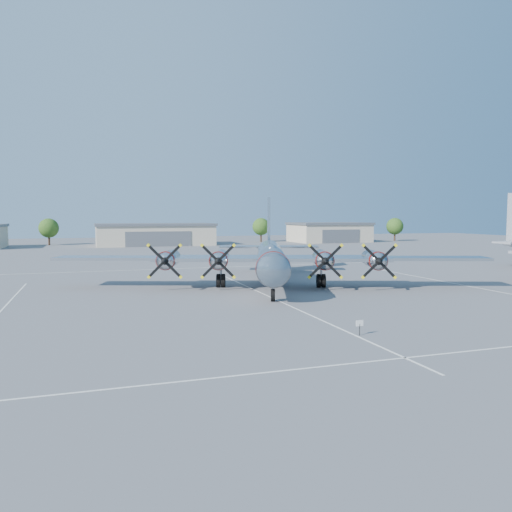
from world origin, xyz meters
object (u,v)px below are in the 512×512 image
object	(u,v)px
main_bomber_b29	(271,285)
info_placard	(360,325)
tree_far_east	(395,226)
tree_east	(261,227)
tree_west	(49,228)
hangar_center	(155,234)
hangar_east	(329,232)

from	to	relation	value
main_bomber_b29	info_placard	distance (m)	22.94
info_placard	tree_far_east	bearing A→B (deg)	55.79
tree_far_east	tree_east	bearing A→B (deg)	168.11
tree_east	main_bomber_b29	world-z (taller)	tree_east
tree_west	tree_far_east	world-z (taller)	same
info_placard	hangar_center	bearing A→B (deg)	90.88
hangar_east	tree_east	bearing A→B (deg)	161.46
hangar_east	info_placard	size ratio (longest dim) A/B	21.83
tree_east	tree_far_east	world-z (taller)	same
info_placard	hangar_east	bearing A→B (deg)	64.97
hangar_east	main_bomber_b29	size ratio (longest dim) A/B	0.47
hangar_east	tree_east	size ratio (longest dim) A/B	3.10
tree_west	main_bomber_b29	distance (m)	88.72
tree_east	main_bomber_b29	distance (m)	86.65
tree_far_east	main_bomber_b29	world-z (taller)	tree_far_east
tree_far_east	main_bomber_b29	xyz separation A→B (m)	(-65.23, -74.15, -4.22)
tree_west	tree_far_east	xyz separation A→B (m)	(93.00, -10.00, 0.00)
main_bomber_b29	tree_far_east	bearing A→B (deg)	67.66
tree_west	tree_east	size ratio (longest dim) A/B	1.00
hangar_center	tree_west	world-z (taller)	tree_west
hangar_east	tree_east	distance (m)	19.04
hangar_center	tree_east	distance (m)	30.64
hangar_east	tree_east	xyz separation A→B (m)	(-18.00, 6.04, 1.51)
tree_far_east	main_bomber_b29	bearing A→B (deg)	-131.34
info_placard	tree_east	bearing A→B (deg)	74.91
hangar_center	main_bomber_b29	bearing A→B (deg)	-87.91
tree_west	tree_east	distance (m)	55.04
tree_far_east	tree_west	bearing A→B (deg)	173.86
tree_west	main_bomber_b29	world-z (taller)	tree_west
tree_east	info_placard	world-z (taller)	tree_east
tree_west	main_bomber_b29	xyz separation A→B (m)	(27.77, -84.15, -4.22)
main_bomber_b29	info_placard	size ratio (longest dim) A/B	46.26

